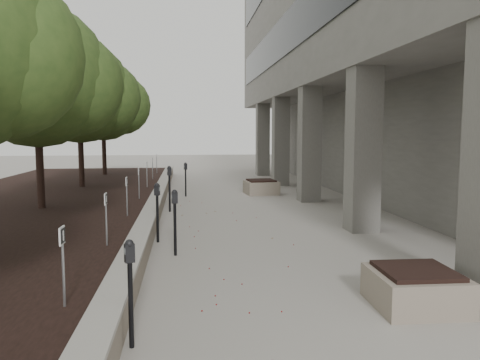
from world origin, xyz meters
TOP-DOWN VIEW (x-y plane):
  - ground at (0.00, 0.00)m, footprint 90.00×90.00m
  - retaining_wall at (-1.82, 9.00)m, footprint 0.39×26.00m
  - planting_bed at (-5.50, 9.00)m, footprint 7.00×26.00m
  - brutalist_building at (9.50, 13.00)m, footprint 13.10×26.00m
  - crabapple_tree_3 at (-4.80, 8.00)m, footprint 4.60×4.00m
  - crabapple_tree_4 at (-4.80, 13.00)m, footprint 4.60×4.00m
  - crabapple_tree_5 at (-4.80, 18.00)m, footprint 4.60×4.00m
  - parking_sign_2 at (-2.35, 0.50)m, footprint 0.04×0.22m
  - parking_sign_3 at (-2.35, 3.50)m, footprint 0.04×0.22m
  - parking_sign_4 at (-2.35, 6.50)m, footprint 0.04×0.22m
  - parking_sign_5 at (-2.35, 9.50)m, footprint 0.04×0.22m
  - parking_sign_6 at (-2.35, 12.50)m, footprint 0.04×0.22m
  - parking_sign_7 at (-2.35, 15.50)m, footprint 0.04×0.22m
  - parking_sign_8 at (-2.35, 18.50)m, footprint 0.04×0.22m
  - parking_meter_1 at (-1.55, 0.19)m, footprint 0.15×0.13m
  - parking_meter_2 at (-1.14, 4.16)m, footprint 0.15×0.12m
  - parking_meter_3 at (-1.55, 5.32)m, footprint 0.15×0.13m
  - parking_meter_4 at (-1.42, 9.32)m, footprint 0.16×0.14m
  - parking_meter_5 at (-0.93, 12.70)m, footprint 0.15×0.13m
  - planter_front at (2.26, 1.00)m, footprint 1.21×1.21m
  - planter_back at (2.03, 13.08)m, footprint 1.33×1.33m
  - berry_scatter at (-0.10, 5.00)m, footprint 3.30×14.10m

SIDE VIEW (x-z plane):
  - ground at x=0.00m, z-range 0.00..0.00m
  - berry_scatter at x=-0.10m, z-range 0.00..0.02m
  - planting_bed at x=-5.50m, z-range 0.00..0.40m
  - retaining_wall at x=-1.82m, z-range 0.00..0.50m
  - planter_front at x=2.26m, z-range 0.00..0.55m
  - planter_back at x=2.03m, z-range 0.00..0.57m
  - parking_meter_1 at x=-1.55m, z-range 0.00..1.26m
  - parking_meter_5 at x=-0.93m, z-range 0.00..1.30m
  - parking_meter_2 at x=-1.14m, z-range 0.00..1.32m
  - parking_meter_3 at x=-1.55m, z-range 0.00..1.33m
  - parking_meter_4 at x=-1.42m, z-range 0.00..1.42m
  - parking_sign_2 at x=-2.35m, z-range 0.40..1.36m
  - parking_sign_3 at x=-2.35m, z-range 0.40..1.36m
  - parking_sign_4 at x=-2.35m, z-range 0.40..1.36m
  - parking_sign_5 at x=-2.35m, z-range 0.40..1.36m
  - parking_sign_6 at x=-2.35m, z-range 0.40..1.36m
  - parking_sign_7 at x=-2.35m, z-range 0.40..1.36m
  - parking_sign_8 at x=-2.35m, z-range 0.40..1.36m
  - crabapple_tree_3 at x=-4.80m, z-range 0.40..5.84m
  - crabapple_tree_4 at x=-4.80m, z-range 0.40..5.84m
  - crabapple_tree_5 at x=-4.80m, z-range 0.40..5.84m
  - brutalist_building at x=9.50m, z-range 0.00..15.00m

